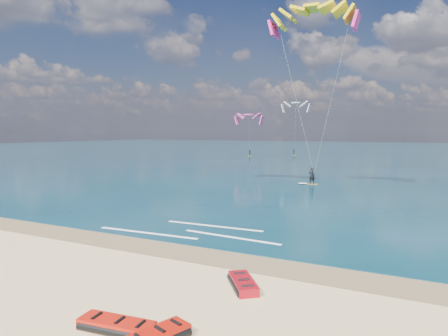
% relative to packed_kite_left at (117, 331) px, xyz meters
% --- Properties ---
extents(ground, '(320.00, 320.00, 0.00)m').
position_rel_packed_kite_left_xyz_m(ground, '(-4.85, 44.25, 0.00)').
color(ground, tan).
rests_on(ground, ground).
extents(wet_sand_strip, '(320.00, 2.40, 0.01)m').
position_rel_packed_kite_left_xyz_m(wet_sand_strip, '(-4.85, 7.25, 0.00)').
color(wet_sand_strip, brown).
rests_on(wet_sand_strip, ground).
extents(sea, '(320.00, 200.00, 0.04)m').
position_rel_packed_kite_left_xyz_m(sea, '(-4.85, 108.25, 0.02)').
color(sea, '#092D36').
rests_on(sea, ground).
extents(packed_kite_left, '(2.58, 1.33, 0.38)m').
position_rel_packed_kite_left_xyz_m(packed_kite_left, '(0.00, 0.00, 0.00)').
color(packed_kite_left, red).
rests_on(packed_kite_left, ground).
extents(packed_kite_mid, '(2.14, 2.35, 0.39)m').
position_rel_packed_kite_left_xyz_m(packed_kite_mid, '(1.98, 4.54, 0.00)').
color(packed_kite_mid, '#9D0A14').
rests_on(packed_kite_mid, ground).
extents(kitesurfer_main, '(8.27, 8.60, 17.93)m').
position_rel_packed_kite_left_xyz_m(kitesurfer_main, '(-2.02, 30.15, 9.24)').
color(kitesurfer_main, yellow).
rests_on(kitesurfer_main, sea).
extents(shoreline_foam, '(10.70, 3.63, 0.01)m').
position_rel_packed_kite_left_xyz_m(shoreline_foam, '(-3.65, 10.71, 0.04)').
color(shoreline_foam, white).
rests_on(shoreline_foam, ground).
extents(distant_kites, '(67.53, 22.34, 12.05)m').
position_rel_packed_kite_left_xyz_m(distant_kites, '(2.17, 79.16, 5.31)').
color(distant_kites, '#C0387E').
rests_on(distant_kites, ground).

